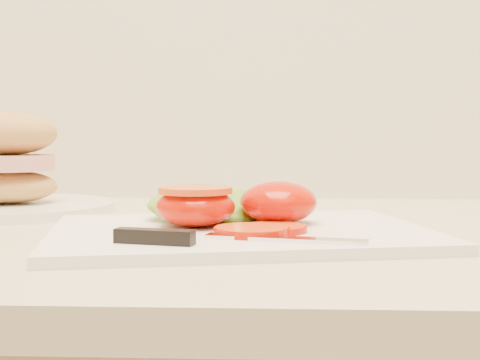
{
  "coord_description": "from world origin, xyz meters",
  "views": [
    {
      "loc": [
        -0.42,
        0.97,
        1.03
      ],
      "look_at": [
        -0.45,
        1.62,
        0.99
      ],
      "focal_mm": 50.0,
      "sensor_mm": 36.0,
      "label": 1
    }
  ],
  "objects": [
    {
      "name": "tomato_half_dome",
      "position": [
        -0.41,
        1.64,
        0.96
      ],
      "size": [
        0.08,
        0.08,
        0.04
      ],
      "primitive_type": "ellipsoid",
      "color": "red",
      "rests_on": "cutting_board"
    },
    {
      "name": "knife",
      "position": [
        -0.47,
        1.52,
        0.94
      ],
      "size": [
        0.21,
        0.06,
        0.01
      ],
      "rotation": [
        0.0,
        0.0,
        -0.23
      ],
      "color": "silver",
      "rests_on": "cutting_board"
    },
    {
      "name": "sandwich_plate",
      "position": [
        -0.75,
        1.8,
        0.98
      ],
      "size": [
        0.26,
        0.26,
        0.13
      ],
      "rotation": [
        0.0,
        0.0,
        -0.38
      ],
      "color": "white",
      "rests_on": "counter"
    },
    {
      "name": "tomato_slice_0",
      "position": [
        -0.44,
        1.56,
        0.94
      ],
      "size": [
        0.07,
        0.07,
        0.01
      ],
      "primitive_type": "cylinder",
      "color": "#ED521A",
      "rests_on": "cutting_board"
    },
    {
      "name": "cutting_board",
      "position": [
        -0.45,
        1.61,
        0.94
      ],
      "size": [
        0.4,
        0.32,
        0.01
      ],
      "primitive_type": "cube",
      "rotation": [
        0.0,
        0.0,
        0.2
      ],
      "color": "white",
      "rests_on": "counter"
    },
    {
      "name": "tomato_half_cut",
      "position": [
        -0.49,
        1.61,
        0.96
      ],
      "size": [
        0.08,
        0.08,
        0.04
      ],
      "color": "red",
      "rests_on": "cutting_board"
    },
    {
      "name": "lettuce_leaf_0",
      "position": [
        -0.48,
        1.67,
        0.95
      ],
      "size": [
        0.17,
        0.15,
        0.03
      ],
      "primitive_type": "ellipsoid",
      "rotation": [
        0.0,
        0.0,
        0.38
      ],
      "color": "#6DA62C",
      "rests_on": "cutting_board"
    },
    {
      "name": "tomato_slice_1",
      "position": [
        -0.42,
        1.58,
        0.94
      ],
      "size": [
        0.06,
        0.06,
        0.01
      ],
      "primitive_type": "cylinder",
      "color": "#ED521A",
      "rests_on": "cutting_board"
    }
  ]
}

